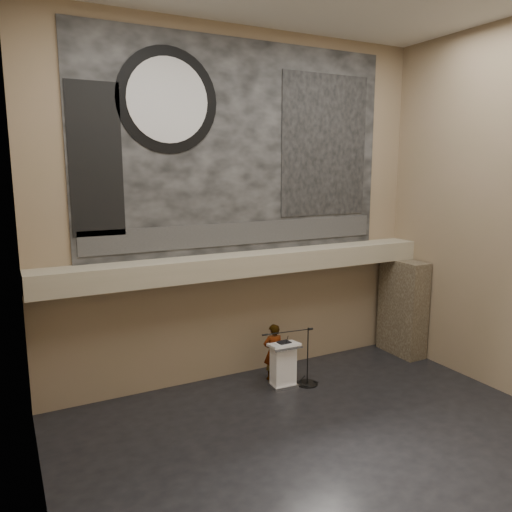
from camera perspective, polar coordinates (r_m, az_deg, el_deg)
floor at (r=10.26m, az=8.82°, el=-20.85°), size 10.00×10.00×0.00m
wall_back at (r=12.28m, az=-1.72°, el=5.41°), size 10.00×0.02×8.50m
wall_left at (r=7.12m, az=-24.68°, el=1.00°), size 0.02×8.00×8.50m
soffit at (r=12.11m, az=-0.87°, el=-0.87°), size 10.00×0.80×0.50m
sprinkler_left at (r=11.51m, az=-7.91°, el=-2.97°), size 0.04×0.04×0.06m
sprinkler_right at (r=13.06m, az=6.71°, el=-1.37°), size 0.04×0.04×0.06m
banner at (r=12.22m, az=-1.70°, el=12.19°), size 8.00×0.05×5.00m
banner_text_strip at (r=12.29m, az=-1.57°, el=2.60°), size 7.76×0.02×0.55m
banner_clock_rim at (r=11.60m, az=-10.05°, el=17.12°), size 2.30×0.02×2.30m
banner_clock_face at (r=11.58m, az=-10.02°, el=17.13°), size 1.84×0.02×1.84m
banner_building_print at (r=13.41m, az=7.88°, el=12.35°), size 2.60×0.02×3.60m
banner_brick_print at (r=11.13m, az=-17.85°, el=10.37°), size 1.10×0.02×3.20m
stone_pier at (r=14.77m, az=16.42°, el=-5.64°), size 0.60×1.40×2.70m
lectern at (r=12.34m, az=3.13°, el=-12.31°), size 0.72×0.54×1.13m
binder at (r=12.14m, az=3.23°, el=-9.84°), size 0.31×0.25×0.04m
papers at (r=12.11m, az=2.87°, el=-9.96°), size 0.27×0.33×0.00m
speaker_person at (r=12.66m, az=1.99°, el=-10.89°), size 0.57×0.42×1.44m
mic_stand at (r=12.61m, az=5.71°, el=-13.51°), size 1.44×0.52×1.45m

